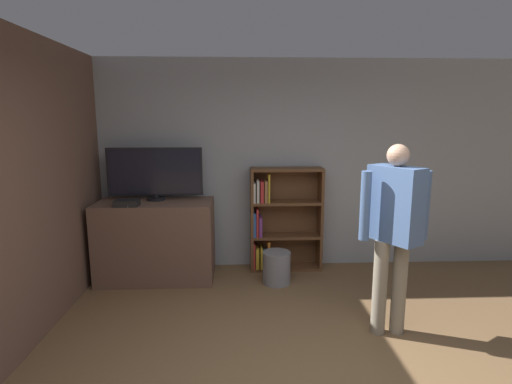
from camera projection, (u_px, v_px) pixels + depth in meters
wall_back at (280, 165)px, 5.22m from camera, size 6.63×0.06×2.70m
wall_side_brick at (43, 185)px, 3.68m from camera, size 0.06×4.48×2.70m
tv_ledge at (156, 241)px, 4.87m from camera, size 1.38×0.65×0.97m
television at (155, 173)px, 4.82m from camera, size 1.15×0.22×0.64m
game_console at (127, 203)px, 4.55m from camera, size 0.27×0.17×0.07m
remote_loose at (131, 205)px, 4.54m from camera, size 0.09×0.14×0.02m
bookshelf at (279, 220)px, 5.17m from camera, size 0.92×0.28×1.34m
person at (394, 223)px, 3.52m from camera, size 0.62×0.52×1.74m
waste_bin at (277, 267)px, 4.78m from camera, size 0.33×0.33×0.39m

